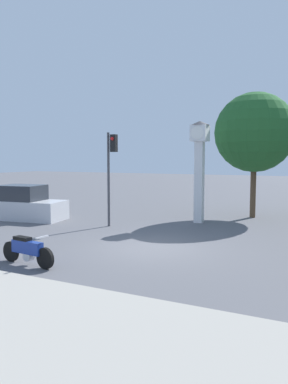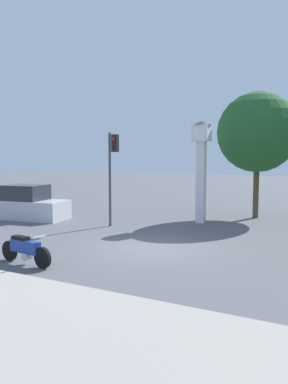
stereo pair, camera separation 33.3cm
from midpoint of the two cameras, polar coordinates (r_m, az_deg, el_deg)
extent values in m
plane|color=#56565B|center=(13.55, 0.46, -8.49)|extent=(120.00, 120.00, 0.00)
cylinder|color=black|center=(11.37, -15.64, -9.71)|extent=(0.64, 0.17, 0.63)
cylinder|color=black|center=(12.51, -20.33, -8.48)|extent=(0.64, 0.17, 0.63)
cube|color=navy|center=(11.88, -18.14, -7.99)|extent=(1.17, 0.36, 0.38)
cube|color=black|center=(11.99, -18.81, -6.71)|extent=(0.61, 0.31, 0.11)
cylinder|color=silver|center=(11.90, -17.94, -9.27)|extent=(0.32, 0.24, 0.29)
cube|color=silver|center=(11.32, -16.11, -6.63)|extent=(0.11, 0.47, 0.04)
cube|color=white|center=(18.69, 7.91, 1.48)|extent=(0.41, 0.41, 4.03)
cube|color=white|center=(18.69, 8.00, 8.87)|extent=(0.78, 0.78, 0.78)
cylinder|color=white|center=(18.31, 7.60, 8.95)|extent=(0.63, 0.02, 0.63)
cone|color=#333338|center=(18.73, 8.02, 10.37)|extent=(0.94, 0.94, 0.20)
cylinder|color=#47474C|center=(17.58, -5.96, 1.86)|extent=(0.12, 0.12, 4.39)
cube|color=black|center=(17.40, -5.17, 7.42)|extent=(0.28, 0.24, 0.80)
sphere|color=red|center=(17.28, -5.44, 8.09)|extent=(0.16, 0.16, 0.16)
cylinder|color=brown|center=(20.95, 15.85, 0.15)|extent=(0.30, 0.30, 2.88)
sphere|color=#235B28|center=(20.92, 16.06, 8.72)|extent=(4.23, 4.23, 4.23)
cube|color=silver|center=(20.69, -18.06, -2.59)|extent=(4.41, 2.35, 1.00)
cube|color=#262B33|center=(20.71, -18.58, -0.09)|extent=(2.40, 1.94, 0.80)
camera|label=1|loc=(0.17, -90.64, -0.06)|focal=35.00mm
camera|label=2|loc=(0.17, 89.36, 0.06)|focal=35.00mm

